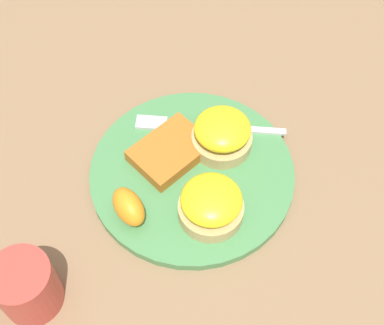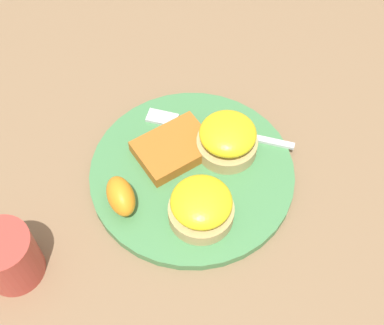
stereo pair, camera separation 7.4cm
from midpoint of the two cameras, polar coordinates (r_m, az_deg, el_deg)
ground_plane at (r=0.77m, az=2.75°, el=-1.61°), size 1.10×1.10×0.00m
plate at (r=0.77m, az=2.77°, el=-1.33°), size 0.29×0.29×0.01m
sandwich_benedict_left at (r=0.70m, az=4.04°, el=-4.94°), size 0.09×0.09×0.06m
sandwich_benedict_right at (r=0.76m, az=6.59°, el=2.34°), size 0.09×0.09×0.06m
hashbrown_patty at (r=0.77m, az=0.80°, el=1.33°), size 0.12×0.11×0.02m
orange_wedge at (r=0.71m, az=-4.67°, el=-3.83°), size 0.04×0.06×0.04m
fork at (r=0.80m, az=4.51°, el=3.50°), size 0.20×0.13×0.00m
cup at (r=0.69m, az=-16.26°, el=-9.90°), size 0.10×0.07×0.08m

